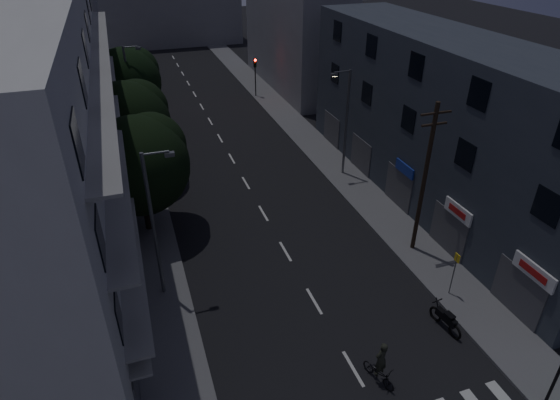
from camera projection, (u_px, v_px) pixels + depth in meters
ground at (230, 156)px, 39.24m from camera, size 160.00×160.00×0.00m
sidewalk_left at (138, 168)px, 37.13m from camera, size 3.00×90.00×0.15m
sidewalk_right at (313, 144)px, 41.28m from camera, size 3.00×90.00×0.15m
lane_markings at (215, 129)px, 44.33m from camera, size 0.15×60.50×0.01m
building_left at (48, 124)px, 26.67m from camera, size 7.00×36.00×14.00m
building_right at (442, 123)px, 30.79m from camera, size 6.19×28.00×11.00m
building_far_left at (68, 18)px, 50.59m from camera, size 6.00×20.00×16.00m
building_far_right at (295, 29)px, 53.10m from camera, size 6.00×20.00×13.00m
building_far_end at (161, 11)px, 73.36m from camera, size 24.00×8.00×10.00m
tree_near at (139, 162)px, 27.47m from camera, size 5.98×5.98×7.38m
tree_mid at (127, 121)px, 32.82m from camera, size 6.13×6.13×7.54m
tree_far at (127, 79)px, 41.65m from camera, size 6.08×6.08×7.52m
traffic_signal_far_right at (255, 69)px, 51.03m from camera, size 0.28×0.37×4.10m
traffic_signal_far_left at (131, 79)px, 47.92m from camera, size 0.28×0.37×4.10m
street_lamp_left_near at (155, 220)px, 22.37m from camera, size 1.51×0.25×8.00m
street_lamp_right at (345, 118)px, 34.05m from camera, size 1.51×0.25×8.00m
street_lamp_left_far at (131, 88)px, 40.24m from camera, size 1.51×0.25×8.00m
utility_pole at (425, 177)px, 25.55m from camera, size 1.80×0.24×9.00m
bus_stop_sign at (455, 267)px, 23.60m from camera, size 0.06×0.35×2.52m
motorcycle at (446, 320)px, 22.32m from camera, size 0.61×2.07×1.33m
cyclist at (380, 368)px, 19.61m from camera, size 1.12×1.84×2.20m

